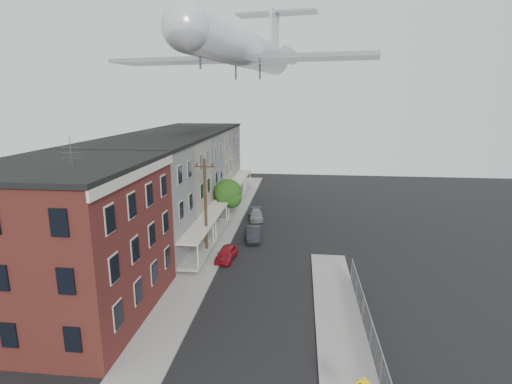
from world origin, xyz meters
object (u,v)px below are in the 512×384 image
Objects in this scene: car_near at (227,253)px; car_mid at (254,234)px; utility_pole at (206,206)px; street_tree at (229,194)px; car_far at (256,215)px; airplane at (246,50)px.

car_mid is at bearing 77.00° from car_near.
utility_pole reaches higher than street_tree.
car_far is 18.72m from airplane.
airplane is at bearing 101.07° from car_mid.
car_mid is 0.13× the size of airplane.
car_mid is (3.47, -5.41, -2.80)m from street_tree.
car_near is (1.67, -10.82, -2.83)m from street_tree.
utility_pole is at bearing -135.94° from car_mid.
utility_pole reaches higher than car_mid.
car_far is at bearing 89.63° from car_near.
car_near is at bearing -81.21° from street_tree.
car_mid is at bearing -93.47° from car_far.
street_tree is 4.50m from car_far.
street_tree is 1.43× the size of car_near.
airplane is at bearing -35.92° from street_tree.
utility_pole is 1.73× the size of street_tree.
car_mid reaches higher than car_far.
utility_pole is 2.48× the size of car_near.
car_mid is at bearing -73.07° from airplane.
utility_pole is at bearing 161.28° from car_near.
street_tree is 0.17× the size of airplane.
utility_pole is 10.00m from street_tree.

